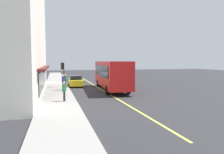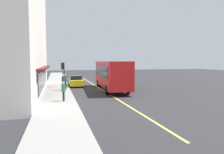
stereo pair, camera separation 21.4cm
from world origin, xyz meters
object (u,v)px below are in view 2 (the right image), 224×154
Objects in this scene: pedestrian_by_curb at (63,89)px; pedestrian_waiting at (63,81)px; car_yellow at (76,81)px; pedestrian_mid_block at (65,80)px; bus at (111,74)px; traffic_light at (63,69)px.

pedestrian_waiting is at bearing -1.75° from pedestrian_by_curb.
pedestrian_by_curb is at bearing 169.91° from car_yellow.
pedestrian_mid_block is at bearing -15.65° from pedestrian_waiting.
pedestrian_by_curb is at bearing 178.25° from pedestrian_waiting.
bus is 5.56m from pedestrian_mid_block.
bus reaches higher than pedestrian_waiting.
car_yellow is at bearing -20.30° from pedestrian_waiting.
car_yellow is 5.44m from pedestrian_waiting.
pedestrian_mid_block is (-4.05, 1.59, 0.51)m from car_yellow.
pedestrian_waiting is 1.07m from pedestrian_mid_block.
car_yellow is 2.39× the size of pedestrian_mid_block.
pedestrian_by_curb is (-6.75, 5.93, -0.84)m from bus.
pedestrian_by_curb is at bearing 178.38° from traffic_light.
traffic_light reaches higher than pedestrian_by_curb.
pedestrian_by_curb is (-11.70, 2.08, 0.40)m from car_yellow.
traffic_light is 3.83m from pedestrian_waiting.
bus is 6.08× the size of pedestrian_waiting.
pedestrian_mid_block reaches higher than car_yellow.
pedestrian_waiting is at bearing 159.70° from car_yellow.
traffic_light is at bearing 129.19° from car_yellow.
traffic_light is (3.49, 5.64, 0.55)m from bus.
pedestrian_waiting is at bearing 91.26° from bus.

